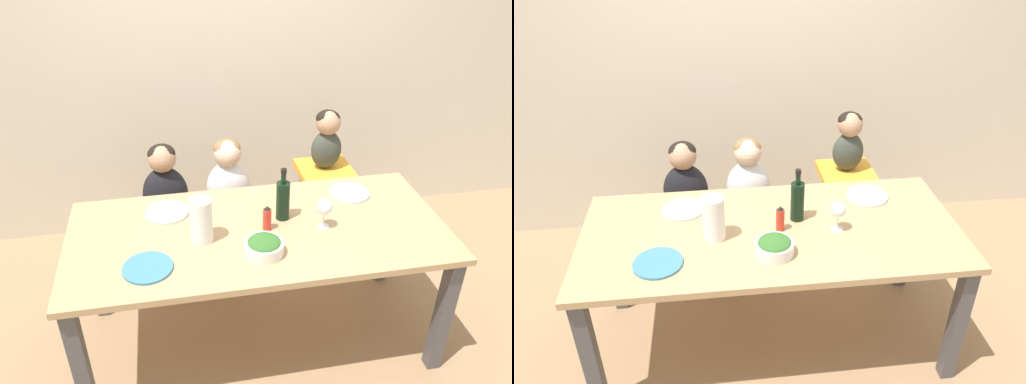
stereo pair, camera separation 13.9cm
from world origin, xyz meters
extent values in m
plane|color=#9E7A56|center=(0.00, 0.00, 0.00)|extent=(14.00, 14.00, 0.00)
cube|color=beige|center=(0.00, 1.31, 1.35)|extent=(10.00, 0.06, 2.70)
cube|color=tan|center=(0.00, 0.00, 0.74)|extent=(1.90, 0.86, 0.03)
cube|color=#4C4C51|center=(-0.89, -0.37, 0.36)|extent=(0.07, 0.07, 0.72)
cube|color=#4C4C51|center=(0.89, -0.37, 0.36)|extent=(0.07, 0.07, 0.72)
cube|color=#4C4C51|center=(-0.89, 0.37, 0.36)|extent=(0.07, 0.07, 0.72)
cube|color=#4C4C51|center=(0.89, 0.37, 0.36)|extent=(0.07, 0.07, 0.72)
cylinder|color=silver|center=(-0.59, 0.52, 0.20)|extent=(0.04, 0.04, 0.40)
cylinder|color=silver|center=(-0.32, 0.52, 0.20)|extent=(0.04, 0.04, 0.40)
cylinder|color=silver|center=(-0.59, 0.80, 0.20)|extent=(0.04, 0.04, 0.40)
cylinder|color=silver|center=(-0.32, 0.80, 0.20)|extent=(0.04, 0.04, 0.40)
cube|color=tan|center=(-0.45, 0.66, 0.42)|extent=(0.40, 0.37, 0.05)
cylinder|color=silver|center=(-0.20, 0.52, 0.20)|extent=(0.04, 0.04, 0.40)
cylinder|color=silver|center=(0.07, 0.52, 0.20)|extent=(0.04, 0.04, 0.40)
cylinder|color=silver|center=(-0.20, 0.80, 0.20)|extent=(0.04, 0.04, 0.40)
cylinder|color=silver|center=(0.07, 0.80, 0.20)|extent=(0.04, 0.04, 0.40)
cube|color=tan|center=(-0.06, 0.66, 0.42)|extent=(0.40, 0.37, 0.05)
cylinder|color=silver|center=(0.44, 0.55, 0.33)|extent=(0.04, 0.04, 0.66)
cylinder|color=silver|center=(0.68, 0.55, 0.33)|extent=(0.04, 0.04, 0.66)
cylinder|color=silver|center=(0.44, 0.78, 0.33)|extent=(0.04, 0.04, 0.66)
cylinder|color=silver|center=(0.68, 0.78, 0.33)|extent=(0.04, 0.04, 0.66)
cube|color=gold|center=(0.56, 0.66, 0.69)|extent=(0.34, 0.31, 0.05)
ellipsoid|color=black|center=(-0.45, 0.66, 0.63)|extent=(0.28, 0.20, 0.36)
sphere|color=tan|center=(-0.45, 0.66, 0.87)|extent=(0.17, 0.17, 0.17)
ellipsoid|color=black|center=(-0.45, 0.67, 0.89)|extent=(0.16, 0.16, 0.12)
ellipsoid|color=silver|center=(-0.06, 0.66, 0.63)|extent=(0.28, 0.20, 0.36)
sphere|color=beige|center=(-0.06, 0.66, 0.87)|extent=(0.17, 0.17, 0.17)
ellipsoid|color=olive|center=(-0.06, 0.67, 0.89)|extent=(0.16, 0.16, 0.12)
ellipsoid|color=#3D4238|center=(0.56, 0.66, 0.84)|extent=(0.19, 0.14, 0.25)
sphere|color=tan|center=(0.56, 0.66, 1.02)|extent=(0.15, 0.15, 0.15)
ellipsoid|color=black|center=(0.56, 0.67, 1.04)|extent=(0.15, 0.14, 0.11)
cylinder|color=black|center=(0.14, 0.08, 0.86)|extent=(0.07, 0.07, 0.21)
cylinder|color=black|center=(0.14, 0.08, 1.01)|extent=(0.03, 0.03, 0.08)
cylinder|color=black|center=(0.14, 0.08, 1.04)|extent=(0.03, 0.03, 0.02)
cylinder|color=white|center=(-0.28, -0.04, 0.87)|extent=(0.11, 0.11, 0.23)
cylinder|color=white|center=(0.33, -0.04, 0.76)|extent=(0.06, 0.06, 0.00)
cylinder|color=white|center=(0.33, -0.04, 0.80)|extent=(0.01, 0.01, 0.07)
ellipsoid|color=white|center=(0.33, -0.04, 0.88)|extent=(0.08, 0.08, 0.08)
cylinder|color=white|center=(-0.01, -0.20, 0.79)|extent=(0.18, 0.18, 0.06)
ellipsoid|color=#336628|center=(-0.01, -0.20, 0.82)|extent=(0.16, 0.16, 0.04)
cylinder|color=teal|center=(-0.55, -0.21, 0.76)|extent=(0.23, 0.23, 0.01)
cylinder|color=silver|center=(-0.45, 0.23, 0.76)|extent=(0.23, 0.23, 0.01)
cylinder|color=silver|center=(0.57, 0.25, 0.76)|extent=(0.23, 0.23, 0.01)
cylinder|color=red|center=(0.04, -0.01, 0.82)|extent=(0.04, 0.04, 0.12)
cone|color=black|center=(0.04, -0.01, 0.89)|extent=(0.03, 0.03, 0.02)
camera|label=1|loc=(-0.39, -2.02, 2.20)|focal=35.00mm
camera|label=2|loc=(-0.25, -2.04, 2.20)|focal=35.00mm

